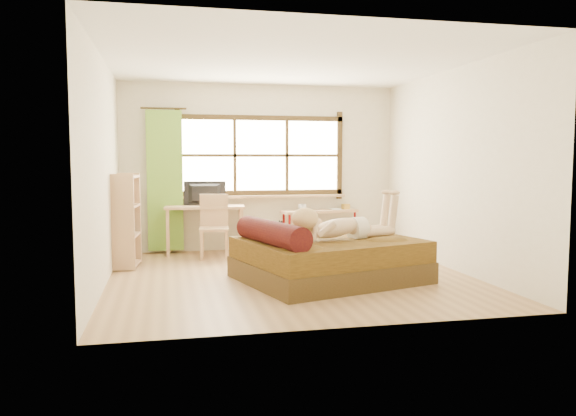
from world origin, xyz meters
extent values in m
plane|color=#9E754C|center=(0.00, 0.00, 0.00)|extent=(4.50, 4.50, 0.00)
plane|color=white|center=(0.00, 0.00, 2.70)|extent=(4.50, 4.50, 0.00)
plane|color=silver|center=(0.00, 2.25, 1.35)|extent=(4.50, 0.00, 4.50)
plane|color=silver|center=(0.00, -2.25, 1.35)|extent=(4.50, 0.00, 4.50)
plane|color=silver|center=(-2.25, 0.00, 1.35)|extent=(0.00, 4.50, 4.50)
plane|color=silver|center=(2.25, 0.00, 1.35)|extent=(0.00, 4.50, 4.50)
cube|color=#FFEDBF|center=(0.00, 2.25, 1.55)|extent=(2.60, 0.01, 1.30)
cube|color=tan|center=(0.00, 2.17, 0.88)|extent=(2.80, 0.16, 0.04)
cube|color=olive|center=(-1.55, 2.13, 1.15)|extent=(0.55, 0.10, 2.20)
cube|color=#31230E|center=(0.43, -0.31, 0.13)|extent=(2.42, 2.15, 0.26)
cube|color=#3A290D|center=(0.43, -0.31, 0.38)|extent=(2.38, 2.10, 0.26)
cylinder|color=black|center=(-0.34, -0.54, 0.63)|extent=(0.67, 1.42, 0.29)
cube|color=tan|center=(-0.94, 1.95, 0.74)|extent=(1.27, 0.68, 0.04)
cube|color=tan|center=(-1.52, 1.78, 0.37)|extent=(0.06, 0.06, 0.73)
cube|color=tan|center=(-0.40, 1.67, 0.37)|extent=(0.06, 0.06, 0.73)
cube|color=tan|center=(-1.48, 2.23, 0.37)|extent=(0.06, 0.06, 0.73)
cube|color=tan|center=(-0.36, 2.12, 0.37)|extent=(0.06, 0.06, 0.73)
imported|color=black|center=(-0.94, 2.00, 0.95)|extent=(0.66, 0.15, 0.38)
cube|color=tan|center=(-0.84, 1.50, 0.45)|extent=(0.47, 0.47, 0.04)
cube|color=tan|center=(-0.82, 1.69, 0.71)|extent=(0.43, 0.08, 0.49)
cube|color=tan|center=(-1.04, 1.34, 0.21)|extent=(0.04, 0.04, 0.43)
cube|color=tan|center=(-0.68, 1.30, 0.21)|extent=(0.04, 0.04, 0.43)
cube|color=tan|center=(-1.01, 1.70, 0.21)|extent=(0.04, 0.04, 0.43)
cube|color=tan|center=(-0.64, 1.66, 0.21)|extent=(0.04, 0.04, 0.43)
cube|color=tan|center=(0.96, 2.07, 0.62)|extent=(1.33, 0.53, 0.04)
cube|color=tan|center=(0.96, 2.07, 0.30)|extent=(1.33, 0.53, 0.03)
cylinder|color=maroon|center=(0.40, 1.84, 0.32)|extent=(0.04, 0.04, 0.65)
cylinder|color=maroon|center=(1.56, 2.04, 0.32)|extent=(0.04, 0.04, 0.65)
cylinder|color=maroon|center=(0.35, 2.10, 0.32)|extent=(0.04, 0.04, 0.65)
cylinder|color=maroon|center=(1.52, 2.30, 0.32)|extent=(0.04, 0.04, 0.65)
cube|color=gold|center=(1.44, 2.15, 0.69)|extent=(0.12, 0.12, 0.09)
imported|color=gray|center=(0.66, 2.07, 0.70)|extent=(0.15, 0.15, 0.10)
imported|color=gray|center=(1.16, 2.07, 0.65)|extent=(0.19, 0.23, 0.02)
cube|color=tan|center=(-2.08, 1.05, 0.05)|extent=(0.37, 0.56, 0.03)
cube|color=tan|center=(-2.08, 1.05, 0.45)|extent=(0.37, 0.56, 0.03)
cube|color=tan|center=(-2.08, 1.05, 0.85)|extent=(0.37, 0.56, 0.03)
cube|color=tan|center=(-2.08, 1.05, 1.25)|extent=(0.37, 0.56, 0.03)
cube|color=tan|center=(-2.11, 0.79, 0.65)|extent=(0.32, 0.07, 1.29)
cube|color=tan|center=(-2.05, 1.31, 0.65)|extent=(0.32, 0.07, 1.29)
camera|label=1|loc=(-1.52, -6.89, 1.49)|focal=35.00mm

